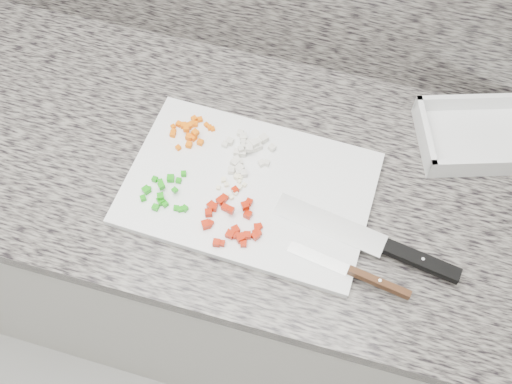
% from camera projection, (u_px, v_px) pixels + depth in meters
% --- Properties ---
extents(cabinet, '(3.92, 0.62, 0.86)m').
position_uv_depth(cabinet, '(215.00, 248.00, 1.57)').
color(cabinet, beige).
rests_on(cabinet, ground).
extents(countertop, '(3.96, 0.64, 0.04)m').
position_uv_depth(countertop, '(202.00, 158.00, 1.18)').
color(countertop, slate).
rests_on(countertop, cabinet).
extents(cutting_board, '(0.48, 0.33, 0.02)m').
position_uv_depth(cutting_board, '(249.00, 188.00, 1.11)').
color(cutting_board, silver).
rests_on(cutting_board, countertop).
extents(carrot_pile, '(0.09, 0.09, 0.02)m').
position_uv_depth(carrot_pile, '(190.00, 131.00, 1.16)').
color(carrot_pile, '#E86105').
rests_on(carrot_pile, cutting_board).
extents(onion_pile, '(0.11, 0.11, 0.02)m').
position_uv_depth(onion_pile, '(247.00, 151.00, 1.13)').
color(onion_pile, beige).
rests_on(onion_pile, cutting_board).
extents(green_pepper_pile, '(0.10, 0.10, 0.02)m').
position_uv_depth(green_pepper_pile, '(163.00, 193.00, 1.09)').
color(green_pepper_pile, '#15940D').
rests_on(green_pepper_pile, cutting_board).
extents(red_pepper_pile, '(0.12, 0.13, 0.02)m').
position_uv_depth(red_pepper_pile, '(232.00, 221.00, 1.06)').
color(red_pepper_pile, '#A31602').
rests_on(red_pepper_pile, cutting_board).
extents(garlic_pile, '(0.06, 0.06, 0.01)m').
position_uv_depth(garlic_pile, '(234.00, 184.00, 1.10)').
color(garlic_pile, '#F1E8BA').
rests_on(garlic_pile, cutting_board).
extents(chef_knife, '(0.35, 0.10, 0.02)m').
position_uv_depth(chef_knife, '(389.00, 248.00, 1.03)').
color(chef_knife, silver).
rests_on(chef_knife, cutting_board).
extents(paring_knife, '(0.23, 0.05, 0.02)m').
position_uv_depth(paring_knife, '(363.00, 276.00, 1.00)').
color(paring_knife, silver).
rests_on(paring_knife, cutting_board).
extents(tray, '(0.28, 0.23, 0.05)m').
position_uv_depth(tray, '(478.00, 137.00, 1.16)').
color(tray, silver).
rests_on(tray, countertop).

